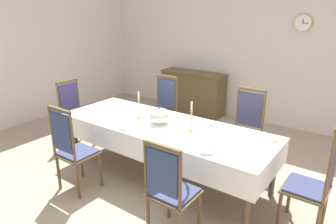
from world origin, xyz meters
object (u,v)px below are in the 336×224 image
object	(u,v)px
chair_head_west	(75,112)
bowl_far_left	(208,123)
chair_south_a	(73,148)
sideboard	(193,92)
bowl_near_left	(206,150)
candlestick_west	(139,108)
candlestick_east	(191,120)
chair_north_b	(245,129)
mounted_clock	(303,23)
chair_head_east	(316,179)
spoon_primary	(216,154)
chair_south_b	(170,189)
spoon_secondary	(281,141)
chair_north_a	(163,110)
bowl_near_right	(271,138)
bowl_far_right	(127,127)
soup_tureen	(159,116)
dining_table	(164,130)

from	to	relation	value
chair_head_west	bowl_far_left	distance (m)	2.35
chair_south_a	sideboard	bearing A→B (deg)	97.15
bowl_near_left	bowl_far_left	size ratio (longest dim) A/B	1.04
candlestick_west	candlestick_east	distance (m)	0.84
chair_north_b	chair_head_west	distance (m)	2.77
chair_south_a	candlestick_west	size ratio (longest dim) A/B	3.00
bowl_near_left	mounted_clock	size ratio (longest dim) A/B	0.54
chair_head_east	spoon_primary	size ratio (longest dim) A/B	7.08
chair_south_b	chair_north_b	size ratio (longest dim) A/B	0.93
chair_north_b	spoon_primary	distance (m)	1.31
candlestick_west	spoon_secondary	xyz separation A→B (m)	(1.82, 0.36, -0.15)
chair_south_b	spoon_primary	size ratio (longest dim) A/B	6.19
chair_north_a	bowl_near_right	bearing A→B (deg)	163.82
bowl_far_right	soup_tureen	bearing A→B (deg)	60.87
dining_table	chair_north_b	world-z (taller)	chair_north_b
spoon_secondary	sideboard	world-z (taller)	sideboard
chair_head_east	bowl_far_left	size ratio (longest dim) A/B	7.91
chair_south_a	chair_head_west	world-z (taller)	chair_south_a
chair_south_b	sideboard	size ratio (longest dim) A/B	0.74
soup_tureen	candlestick_west	size ratio (longest dim) A/B	0.74
chair_north_b	spoon_primary	size ratio (longest dim) A/B	6.64
chair_north_a	bowl_near_left	world-z (taller)	chair_north_a
chair_north_a	chair_head_west	xyz separation A→B (m)	(-1.15, -0.92, -0.02)
chair_north_a	chair_north_b	xyz separation A→B (m)	(1.47, 0.00, 0.00)
candlestick_west	bowl_near_right	size ratio (longest dim) A/B	2.39
dining_table	chair_north_b	size ratio (longest dim) A/B	2.52
spoon_secondary	bowl_near_left	bearing A→B (deg)	-133.44
candlestick_east	mounted_clock	world-z (taller)	mounted_clock
spoon_primary	sideboard	xyz separation A→B (m)	(-2.10, 2.97, -0.32)
chair_south_b	mounted_clock	xyz separation A→B (m)	(0.14, 3.77, 1.40)
chair_north_b	candlestick_west	distance (m)	1.53
candlestick_east	bowl_far_right	xyz separation A→B (m)	(-0.70, -0.39, -0.14)
chair_head_east	bowl_far_right	bearing A→B (deg)	100.19
spoon_secondary	sideboard	distance (m)	3.42
chair_south_a	chair_head_west	bearing A→B (deg)	141.38
chair_south_a	chair_south_b	world-z (taller)	chair_south_a
candlestick_east	chair_south_b	bearing A→B (deg)	-69.48
bowl_near_right	spoon_primary	bearing A→B (deg)	-116.51
spoon_primary	mounted_clock	xyz separation A→B (m)	(-0.05, 3.22, 1.19)
chair_north_b	chair_north_a	bearing A→B (deg)	0.00
dining_table	chair_head_west	size ratio (longest dim) A/B	2.66
dining_table	soup_tureen	distance (m)	0.19
bowl_far_left	chair_south_a	bearing A→B (deg)	-132.63
chair_head_east	bowl_near_right	bearing A→B (deg)	59.22
chair_north_b	bowl_far_left	bearing A→B (deg)	61.98
candlestick_east	bowl_near_left	bearing A→B (deg)	-42.05
bowl_far_left	chair_north_a	bearing A→B (deg)	154.41
bowl_far_left	bowl_far_right	distance (m)	1.05
soup_tureen	chair_south_a	bearing A→B (deg)	-124.91
dining_table	bowl_far_right	distance (m)	0.49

